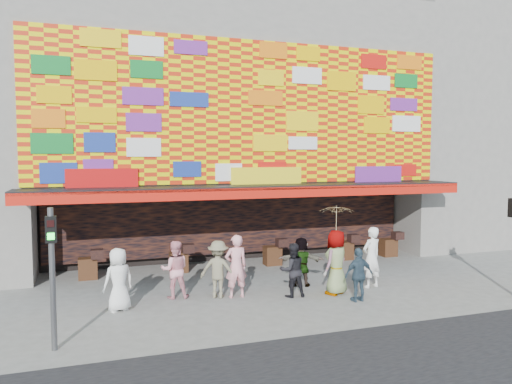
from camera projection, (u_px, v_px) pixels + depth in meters
ground at (298, 302)px, 13.86m from camera, size 90.00×90.00×0.00m
shop_building at (221, 128)px, 21.18m from camera, size 15.20×9.40×10.00m
neighbor_right at (471, 117)px, 25.17m from camera, size 11.00×8.00×12.00m
signal_left at (52, 262)px, 10.29m from camera, size 0.22×0.20×3.00m
ped_a at (118, 280)px, 13.01m from camera, size 0.95×0.80×1.66m
ped_b at (236, 266)px, 14.23m from camera, size 0.67×0.45×1.81m
ped_c at (292, 270)px, 14.31m from camera, size 0.78×0.62×1.55m
ped_d at (218, 269)px, 14.23m from camera, size 1.22×1.04×1.64m
ped_e at (359, 275)px, 13.87m from camera, size 0.90×0.42×1.50m
ped_f at (301, 261)px, 15.50m from camera, size 1.49×1.01×1.54m
ped_g at (336, 262)px, 14.56m from camera, size 1.10×0.98×1.89m
ped_h at (371, 257)px, 15.34m from camera, size 0.78×0.61×1.87m
ped_i at (175, 270)px, 14.18m from camera, size 0.88×0.73×1.64m
parasol at (337, 221)px, 14.47m from camera, size 1.05×1.07×1.87m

